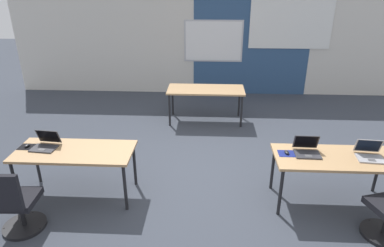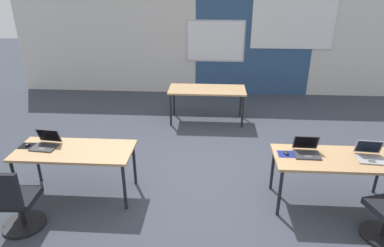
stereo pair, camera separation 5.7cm
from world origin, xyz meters
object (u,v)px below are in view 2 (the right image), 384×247
at_px(laptop_near_right_end, 370,155).
at_px(desk_far_center, 207,92).
at_px(laptop_near_left_end, 46,143).
at_px(chair_near_left_end, 16,205).
at_px(desk_near_right, 335,162).
at_px(mouse_near_right_inner, 286,153).
at_px(mouse_near_left_end, 28,145).
at_px(laptop_near_right_inner, 307,151).
at_px(desk_near_left, 75,153).

bearing_deg(laptop_near_right_end, desk_far_center, 133.05).
distance_m(laptop_near_left_end, chair_near_left_end, 0.94).
relative_size(desk_near_right, desk_far_center, 1.00).
bearing_deg(mouse_near_right_inner, desk_near_right, -4.61).
bearing_deg(mouse_near_left_end, laptop_near_right_inner, 0.26).
height_order(desk_far_center, chair_near_left_end, chair_near_left_end).
height_order(desk_near_right, laptop_near_left_end, laptop_near_left_end).
distance_m(desk_near_left, laptop_near_right_inner, 3.14).
bearing_deg(laptop_near_right_inner, mouse_near_right_inner, -173.22).
relative_size(mouse_near_right_inner, laptop_near_right_end, 0.30).
xyz_separation_m(desk_near_left, laptop_near_right_inner, (3.13, 0.08, 0.11)).
bearing_deg(laptop_near_right_inner, laptop_near_left_end, -178.64).
xyz_separation_m(laptop_near_right_end, laptop_near_left_end, (-4.34, 0.06, 0.00)).
distance_m(desk_near_left, chair_near_left_end, 0.96).
relative_size(desk_near_right, mouse_near_left_end, 14.66).
relative_size(desk_far_center, chair_near_left_end, 1.74).
bearing_deg(laptop_near_right_inner, laptop_near_right_end, -4.12).
bearing_deg(desk_near_right, chair_near_left_end, -168.71).
height_order(mouse_near_right_inner, laptop_near_right_end, laptop_near_right_end).
relative_size(desk_near_right, laptop_near_right_inner, 4.76).
height_order(desk_near_left, chair_near_left_end, chair_near_left_end).
distance_m(desk_near_right, mouse_near_left_end, 4.19).
bearing_deg(mouse_near_left_end, desk_near_left, -5.02).
bearing_deg(laptop_near_left_end, laptop_near_right_end, 4.85).
bearing_deg(desk_far_center, desk_near_left, -122.01).
bearing_deg(mouse_near_left_end, desk_far_center, 48.38).
bearing_deg(mouse_near_left_end, laptop_near_right_end, -0.68).
distance_m(mouse_near_right_inner, chair_near_left_end, 3.45).
height_order(desk_near_left, mouse_near_right_inner, mouse_near_right_inner).
bearing_deg(laptop_near_right_end, chair_near_left_end, -164.47).
relative_size(desk_near_left, laptop_near_right_end, 4.48).
bearing_deg(laptop_near_left_end, laptop_near_right_inner, 5.84).
bearing_deg(desk_near_right, desk_near_left, 180.00).
height_order(desk_far_center, laptop_near_right_end, laptop_near_right_end).
relative_size(mouse_near_right_inner, laptop_near_left_end, 0.30).
relative_size(laptop_near_right_inner, laptop_near_right_end, 0.94).
distance_m(mouse_near_right_inner, laptop_near_right_end, 1.06).
bearing_deg(laptop_near_left_end, desk_near_right, 4.69).
height_order(laptop_near_right_end, laptop_near_left_end, laptop_near_left_end).
bearing_deg(desk_near_left, mouse_near_left_end, 174.98).
height_order(desk_far_center, laptop_near_left_end, laptop_near_left_end).
xyz_separation_m(desk_near_left, desk_near_right, (3.50, 0.00, 0.00)).
xyz_separation_m(desk_far_center, mouse_near_left_end, (-2.43, -2.74, 0.08)).
distance_m(desk_near_right, laptop_near_left_end, 3.92).
bearing_deg(chair_near_left_end, laptop_near_left_end, -94.93).
xyz_separation_m(mouse_near_right_inner, laptop_near_left_end, (-3.29, 0.01, 0.03)).
distance_m(desk_near_right, chair_near_left_end, 4.04).
distance_m(desk_near_left, laptop_near_left_end, 0.44).
height_order(laptop_near_right_end, chair_near_left_end, laptop_near_right_end).
xyz_separation_m(desk_far_center, mouse_near_right_inner, (1.12, -2.75, 0.08)).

